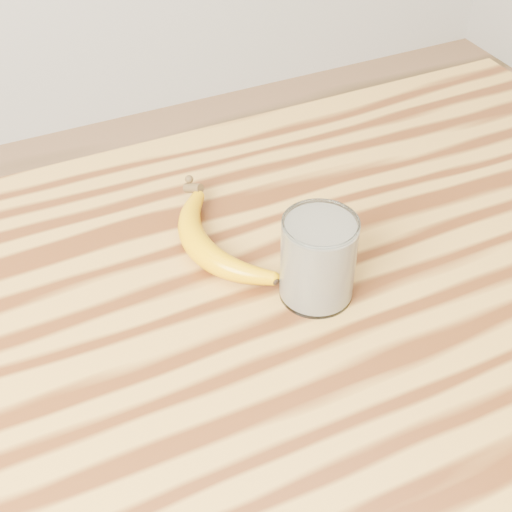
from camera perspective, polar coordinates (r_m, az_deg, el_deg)
name	(u,v)px	position (r m, az deg, el deg)	size (l,w,h in m)	color
table	(286,386)	(0.89, 2.45, -10.38)	(1.20, 0.80, 0.90)	#AB7931
smoothie_glass	(318,259)	(0.78, 4.99, -0.25)	(0.08, 0.08, 0.10)	white
banana	(199,248)	(0.85, -4.59, 0.65)	(0.10, 0.27, 0.03)	#CE8C00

